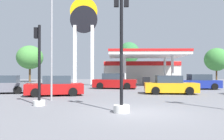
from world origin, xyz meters
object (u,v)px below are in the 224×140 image
Objects in this scene: station_pole_sign at (84,30)px; car_3 at (115,82)px; car_4 at (55,87)px; tree_1 at (129,53)px; traffic_signal_1 at (121,67)px; traffic_signal_2 at (39,77)px; tree_0 at (30,57)px; car_2 at (4,85)px; tree_2 at (216,59)px; car_1 at (198,82)px; corner_streetlamp at (51,23)px; car_0 at (170,85)px.

station_pole_sign is 2.46× the size of car_3.
tree_1 reaches higher than car_4.
traffic_signal_1 is at bearing -88.69° from car_3.
traffic_signal_2 is 0.64× the size of tree_0.
traffic_signal_1 is (9.42, -8.34, 1.30)m from car_2.
tree_2 is at bearing 38.39° from car_3.
car_2 is (-4.94, -11.23, -6.72)m from station_pole_sign.
car_1 is 1.03× the size of traffic_signal_2.
car_1 is at bearing 25.80° from car_4.
traffic_signal_1 is (4.48, -19.57, -5.42)m from station_pole_sign.
corner_streetlamp is (-12.38, -9.16, 4.01)m from car_1.
corner_streetlamp reaches higher than tree_0.
traffic_signal_1 is 0.66× the size of corner_streetlamp.
car_3 reaches higher than car_1.
traffic_signal_2 reaches higher than car_2.
station_pole_sign is at bearing -123.61° from tree_1.
tree_2 is at bearing 48.17° from corner_streetlamp.
car_0 is 8.99m from car_4.
tree_1 is at bearing 0.67° from tree_0.
traffic_signal_2 reaches higher than car_0.
tree_1 is 26.65m from corner_streetlamp.
corner_streetlamp is at bearing -66.00° from tree_0.
car_4 is 0.68× the size of tree_0.
tree_2 is at bearing 58.42° from traffic_signal_1.
car_1 is 15.36m from traffic_signal_1.
corner_streetlamp reaches higher than traffic_signal_2.
car_0 is at bearing -50.89° from car_3.
car_2 is at bearing -73.63° from tree_0.
traffic_signal_1 reaches higher than car_4.
tree_2 is (16.62, 27.03, 1.89)m from traffic_signal_1.
tree_2 reaches higher than car_0.
car_0 is 0.98× the size of car_1.
traffic_signal_2 is (-4.25, 1.87, -0.47)m from traffic_signal_1.
tree_1 reaches higher than tree_2.
corner_streetlamp is (-20.81, -23.25, 0.84)m from tree_2.
traffic_signal_1 is (4.73, -6.70, 1.30)m from car_4.
car_2 is at bearing 128.68° from traffic_signal_2.
station_pole_sign is 15.17m from tree_0.
car_0 is at bearing 63.01° from traffic_signal_1.
tree_2 is (12.47, 18.89, 3.19)m from car_0.
car_4 is 5.01m from corner_streetlamp.
tree_2 is at bearing 56.56° from car_0.
traffic_signal_1 is 0.91× the size of tree_2.
traffic_signal_2 reaches higher than car_1.
car_3 is at bearing 175.45° from car_1.
traffic_signal_2 is at bearing -89.24° from station_pole_sign.
traffic_signal_2 is 0.59× the size of tree_1.
car_3 is 1.14× the size of traffic_signal_2.
car_0 is 0.95× the size of car_4.
car_3 is 12.41m from traffic_signal_2.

